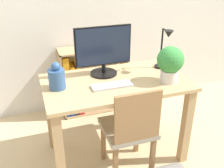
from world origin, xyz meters
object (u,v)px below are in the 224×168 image
object	(u,v)px
monitor	(103,49)
potted_plant	(170,63)
desk_lamp	(165,46)
chair	(131,128)
bookshelf	(83,84)
vase	(57,78)
keyboard	(112,86)

from	to	relation	value
monitor	potted_plant	distance (m)	0.56
desk_lamp	potted_plant	distance (m)	0.26
chair	bookshelf	world-z (taller)	chair
potted_plant	desk_lamp	bearing A→B (deg)	71.69
potted_plant	vase	bearing A→B (deg)	169.09
keyboard	potted_plant	size ratio (longest dim) A/B	1.11
chair	desk_lamp	bearing A→B (deg)	33.10
vase	chair	distance (m)	0.70
potted_plant	bookshelf	xyz separation A→B (m)	(-0.52, 0.98, -0.56)
desk_lamp	chair	xyz separation A→B (m)	(-0.45, -0.36, -0.53)
vase	desk_lamp	xyz separation A→B (m)	(0.96, 0.07, 0.14)
desk_lamp	bookshelf	xyz separation A→B (m)	(-0.59, 0.74, -0.62)
keyboard	bookshelf	size ratio (longest dim) A/B	0.43
monitor	bookshelf	size ratio (longest dim) A/B	0.63
monitor	bookshelf	bearing A→B (deg)	94.92
desk_lamp	monitor	bearing A→B (deg)	171.34
potted_plant	chair	distance (m)	0.61
monitor	potted_plant	size ratio (longest dim) A/B	1.63
keyboard	desk_lamp	xyz separation A→B (m)	(0.55, 0.17, 0.22)
potted_plant	bookshelf	size ratio (longest dim) A/B	0.39
bookshelf	vase	bearing A→B (deg)	-114.25
vase	bookshelf	xyz separation A→B (m)	(0.37, 0.81, -0.49)
chair	bookshelf	bearing A→B (deg)	92.17
monitor	keyboard	world-z (taller)	monitor
chair	bookshelf	distance (m)	1.11
monitor	potted_plant	xyz separation A→B (m)	(0.46, -0.32, -0.06)
potted_plant	bookshelf	world-z (taller)	potted_plant
keyboard	monitor	bearing A→B (deg)	87.72
keyboard	bookshelf	world-z (taller)	bookshelf
keyboard	potted_plant	bearing A→B (deg)	-7.58
monitor	chair	distance (m)	0.69
vase	desk_lamp	size ratio (longest dim) A/B	0.59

